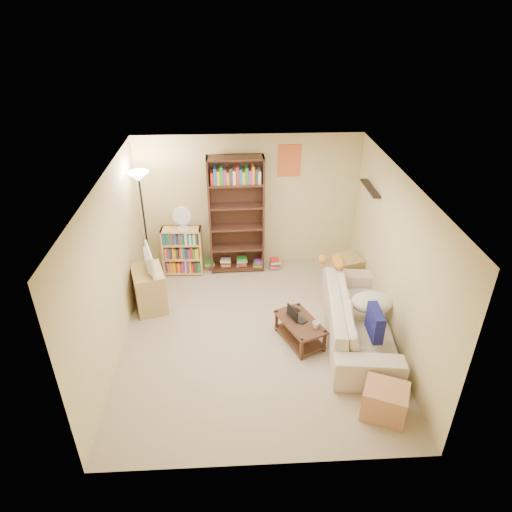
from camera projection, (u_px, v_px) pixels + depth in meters
name	position (u px, v px, depth m)	size (l,w,h in m)	color
room	(256.00, 241.00, 6.24)	(4.50, 4.54, 2.52)	tan
sofa	(359.00, 318.00, 6.83)	(1.20, 2.47, 0.70)	beige
navy_pillow	(375.00, 323.00, 6.22)	(0.46, 0.14, 0.41)	navy
cream_blanket	(372.00, 302.00, 6.75)	(0.64, 0.46, 0.27)	beige
tabby_cat	(335.00, 261.00, 7.42)	(0.55, 0.24, 0.19)	orange
coffee_table	(300.00, 329.00, 6.80)	(0.75, 0.94, 0.37)	#492B1C
laptop	(299.00, 316.00, 6.82)	(0.38, 0.41, 0.03)	black
laptop_screen	(292.00, 313.00, 6.72)	(0.01, 0.28, 0.18)	white
mug	(316.00, 325.00, 6.58)	(0.15, 0.15, 0.10)	white
tv_remote	(296.00, 309.00, 6.97)	(0.05, 0.15, 0.02)	black
tv_stand	(150.00, 289.00, 7.48)	(0.47, 0.66, 0.71)	tan
television	(146.00, 261.00, 7.21)	(0.28, 0.66, 0.38)	black
tall_bookshelf	(236.00, 213.00, 8.15)	(0.99, 0.35, 2.19)	#3B2016
short_bookshelf	(183.00, 251.00, 8.38)	(0.72, 0.31, 0.92)	tan
desk_fan	(182.00, 218.00, 8.00)	(0.33, 0.18, 0.44)	silver
floor_lamp	(141.00, 197.00, 7.50)	(0.35, 0.35, 2.09)	black
side_table	(347.00, 270.00, 8.19)	(0.45, 0.45, 0.51)	tan
end_cabinet	(385.00, 401.00, 5.60)	(0.52, 0.44, 0.44)	tan
book_stacks	(244.00, 264.00, 8.67)	(1.44, 0.25, 0.24)	red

